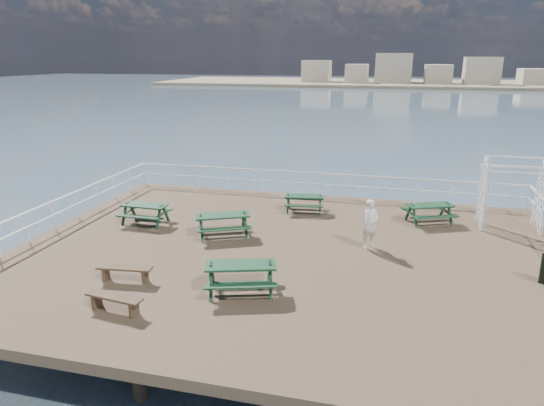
{
  "coord_description": "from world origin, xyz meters",
  "views": [
    {
      "loc": [
        3.17,
        -14.58,
        6.24
      ],
      "look_at": [
        -0.91,
        1.71,
        1.1
      ],
      "focal_mm": 32.0,
      "sensor_mm": 36.0,
      "label": 1
    }
  ],
  "objects_px": {
    "picnic_table_d": "(145,210)",
    "person": "(370,224)",
    "picnic_table_c": "(429,210)",
    "picnic_table_e": "(241,272)",
    "picnic_table_a": "(223,220)",
    "picnic_table_b": "(304,200)",
    "flat_bench_near": "(125,270)",
    "trellis_arbor": "(512,197)",
    "flat_bench_far": "(115,300)"
  },
  "relations": [
    {
      "from": "picnic_table_d",
      "to": "person",
      "type": "distance_m",
      "value": 8.57
    },
    {
      "from": "picnic_table_c",
      "to": "picnic_table_e",
      "type": "xyz_separation_m",
      "value": [
        -5.33,
        -7.23,
        0.06
      ]
    },
    {
      "from": "picnic_table_d",
      "to": "person",
      "type": "height_order",
      "value": "person"
    },
    {
      "from": "picnic_table_a",
      "to": "picnic_table_c",
      "type": "bearing_deg",
      "value": -1.35
    },
    {
      "from": "picnic_table_c",
      "to": "picnic_table_d",
      "type": "distance_m",
      "value": 10.98
    },
    {
      "from": "person",
      "to": "picnic_table_b",
      "type": "bearing_deg",
      "value": 90.84
    },
    {
      "from": "picnic_table_c",
      "to": "person",
      "type": "distance_m",
      "value": 3.79
    },
    {
      "from": "flat_bench_near",
      "to": "picnic_table_a",
      "type": "bearing_deg",
      "value": 64.38
    },
    {
      "from": "picnic_table_b",
      "to": "person",
      "type": "bearing_deg",
      "value": -57.93
    },
    {
      "from": "picnic_table_e",
      "to": "flat_bench_near",
      "type": "height_order",
      "value": "picnic_table_e"
    },
    {
      "from": "trellis_arbor",
      "to": "person",
      "type": "relative_size",
      "value": 1.63
    },
    {
      "from": "flat_bench_far",
      "to": "person",
      "type": "bearing_deg",
      "value": 52.15
    },
    {
      "from": "picnic_table_d",
      "to": "picnic_table_a",
      "type": "bearing_deg",
      "value": -8.28
    },
    {
      "from": "picnic_table_c",
      "to": "picnic_table_d",
      "type": "height_order",
      "value": "picnic_table_d"
    },
    {
      "from": "picnic_table_e",
      "to": "picnic_table_c",
      "type": "bearing_deg",
      "value": 36.32
    },
    {
      "from": "picnic_table_a",
      "to": "picnic_table_d",
      "type": "bearing_deg",
      "value": 144.87
    },
    {
      "from": "trellis_arbor",
      "to": "flat_bench_far",
      "type": "bearing_deg",
      "value": -141.4
    },
    {
      "from": "picnic_table_a",
      "to": "picnic_table_b",
      "type": "height_order",
      "value": "picnic_table_a"
    },
    {
      "from": "picnic_table_c",
      "to": "picnic_table_a",
      "type": "bearing_deg",
      "value": -179.69
    },
    {
      "from": "picnic_table_d",
      "to": "flat_bench_far",
      "type": "bearing_deg",
      "value": -66.79
    },
    {
      "from": "picnic_table_b",
      "to": "picnic_table_d",
      "type": "distance_m",
      "value": 6.41
    },
    {
      "from": "picnic_table_a",
      "to": "picnic_table_c",
      "type": "height_order",
      "value": "picnic_table_a"
    },
    {
      "from": "picnic_table_b",
      "to": "trellis_arbor",
      "type": "relative_size",
      "value": 0.64
    },
    {
      "from": "picnic_table_a",
      "to": "person",
      "type": "distance_m",
      "value": 5.18
    },
    {
      "from": "picnic_table_d",
      "to": "trellis_arbor",
      "type": "height_order",
      "value": "trellis_arbor"
    },
    {
      "from": "picnic_table_e",
      "to": "flat_bench_far",
      "type": "distance_m",
      "value": 3.32
    },
    {
      "from": "picnic_table_c",
      "to": "trellis_arbor",
      "type": "height_order",
      "value": "trellis_arbor"
    },
    {
      "from": "picnic_table_e",
      "to": "trellis_arbor",
      "type": "relative_size",
      "value": 0.84
    },
    {
      "from": "picnic_table_b",
      "to": "flat_bench_far",
      "type": "bearing_deg",
      "value": -116.65
    },
    {
      "from": "flat_bench_far",
      "to": "person",
      "type": "height_order",
      "value": "person"
    },
    {
      "from": "picnic_table_a",
      "to": "picnic_table_e",
      "type": "height_order",
      "value": "picnic_table_e"
    },
    {
      "from": "picnic_table_b",
      "to": "picnic_table_c",
      "type": "relative_size",
      "value": 0.82
    },
    {
      "from": "picnic_table_a",
      "to": "person",
      "type": "relative_size",
      "value": 1.39
    },
    {
      "from": "picnic_table_b",
      "to": "picnic_table_c",
      "type": "distance_m",
      "value": 4.96
    },
    {
      "from": "picnic_table_d",
      "to": "person",
      "type": "xyz_separation_m",
      "value": [
        8.55,
        -0.46,
        0.3
      ]
    },
    {
      "from": "picnic_table_b",
      "to": "flat_bench_near",
      "type": "height_order",
      "value": "picnic_table_b"
    },
    {
      "from": "person",
      "to": "picnic_table_a",
      "type": "bearing_deg",
      "value": 142.0
    },
    {
      "from": "picnic_table_d",
      "to": "trellis_arbor",
      "type": "bearing_deg",
      "value": 13.11
    },
    {
      "from": "picnic_table_a",
      "to": "flat_bench_near",
      "type": "height_order",
      "value": "picnic_table_a"
    },
    {
      "from": "flat_bench_near",
      "to": "trellis_arbor",
      "type": "relative_size",
      "value": 0.59
    },
    {
      "from": "flat_bench_far",
      "to": "trellis_arbor",
      "type": "height_order",
      "value": "trellis_arbor"
    },
    {
      "from": "flat_bench_far",
      "to": "flat_bench_near",
      "type": "bearing_deg",
      "value": 119.54
    },
    {
      "from": "picnic_table_e",
      "to": "trellis_arbor",
      "type": "height_order",
      "value": "trellis_arbor"
    },
    {
      "from": "trellis_arbor",
      "to": "picnic_table_d",
      "type": "bearing_deg",
      "value": -169.64
    },
    {
      "from": "picnic_table_d",
      "to": "picnic_table_e",
      "type": "distance_m",
      "value": 7.0
    },
    {
      "from": "picnic_table_c",
      "to": "picnic_table_d",
      "type": "relative_size",
      "value": 1.21
    },
    {
      "from": "picnic_table_e",
      "to": "picnic_table_d",
      "type": "bearing_deg",
      "value": 122.18
    },
    {
      "from": "picnic_table_a",
      "to": "picnic_table_d",
      "type": "relative_size",
      "value": 1.32
    },
    {
      "from": "flat_bench_near",
      "to": "person",
      "type": "distance_m",
      "value": 7.93
    },
    {
      "from": "picnic_table_c",
      "to": "trellis_arbor",
      "type": "bearing_deg",
      "value": -21.29
    }
  ]
}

